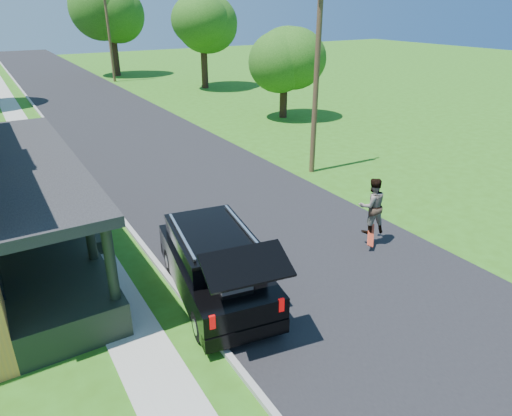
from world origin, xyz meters
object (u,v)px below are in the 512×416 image
skateboarder (372,206)px  tree_right_near (284,53)px  black_suv (215,265)px  utility_pole_near (317,67)px

skateboarder → tree_right_near: size_ratio=0.28×
black_suv → skateboarder: black_suv is taller
skateboarder → tree_right_near: tree_right_near is taller
skateboarder → utility_pole_near: size_ratio=0.20×
skateboarder → tree_right_near: 18.24m
skateboarder → utility_pole_near: 7.74m
black_suv → tree_right_near: bearing=60.3°
black_suv → utility_pole_near: bearing=47.7°
black_suv → utility_pole_near: size_ratio=0.60×
skateboarder → black_suv: bearing=17.5°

